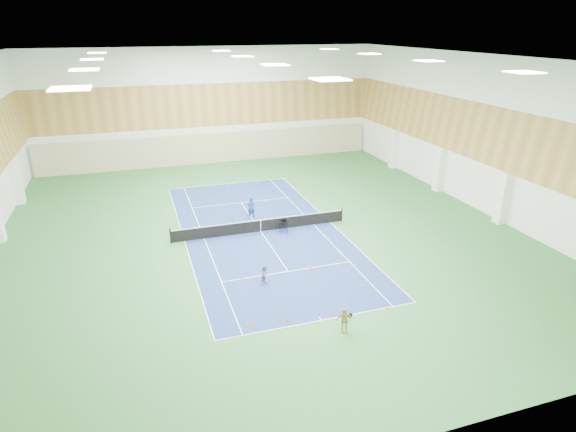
{
  "coord_description": "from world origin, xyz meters",
  "views": [
    {
      "loc": [
        -8.09,
        -31.1,
        14.05
      ],
      "look_at": [
        1.28,
        -2.46,
        2.0
      ],
      "focal_mm": 30.0,
      "sensor_mm": 36.0,
      "label": 1
    }
  ],
  "objects_px": {
    "child_court": "(265,274)",
    "ball_cart": "(284,227)",
    "coach": "(251,207)",
    "child_apron": "(344,320)",
    "tennis_net": "(261,225)"
  },
  "relations": [
    {
      "from": "child_court",
      "to": "child_apron",
      "type": "bearing_deg",
      "value": -107.5
    },
    {
      "from": "tennis_net",
      "to": "ball_cart",
      "type": "xyz_separation_m",
      "value": [
        1.53,
        -0.69,
        -0.08
      ]
    },
    {
      "from": "coach",
      "to": "ball_cart",
      "type": "height_order",
      "value": "coach"
    },
    {
      "from": "tennis_net",
      "to": "coach",
      "type": "bearing_deg",
      "value": 89.93
    },
    {
      "from": "coach",
      "to": "child_apron",
      "type": "xyz_separation_m",
      "value": [
        0.67,
        -15.99,
        -0.2
      ]
    },
    {
      "from": "tennis_net",
      "to": "child_court",
      "type": "xyz_separation_m",
      "value": [
        -1.71,
        -7.37,
        0.05
      ]
    },
    {
      "from": "ball_cart",
      "to": "child_apron",
      "type": "bearing_deg",
      "value": -88.3
    },
    {
      "from": "child_apron",
      "to": "ball_cart",
      "type": "height_order",
      "value": "child_apron"
    },
    {
      "from": "child_court",
      "to": "ball_cart",
      "type": "height_order",
      "value": "child_court"
    },
    {
      "from": "child_apron",
      "to": "ball_cart",
      "type": "xyz_separation_m",
      "value": [
        0.85,
        12.42,
        -0.2
      ]
    },
    {
      "from": "child_court",
      "to": "ball_cart",
      "type": "relative_size",
      "value": 1.27
    },
    {
      "from": "tennis_net",
      "to": "ball_cart",
      "type": "bearing_deg",
      "value": -24.28
    },
    {
      "from": "coach",
      "to": "tennis_net",
      "type": "bearing_deg",
      "value": 73.06
    },
    {
      "from": "coach",
      "to": "child_court",
      "type": "height_order",
      "value": "coach"
    },
    {
      "from": "child_court",
      "to": "ball_cart",
      "type": "distance_m",
      "value": 7.42
    }
  ]
}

